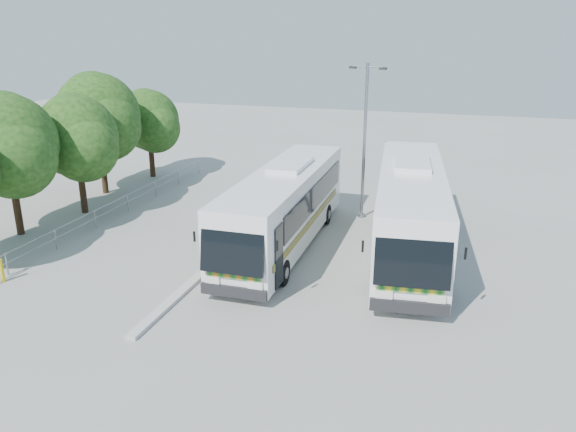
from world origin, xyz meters
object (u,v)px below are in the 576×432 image
(tree_far_d, at_px, (99,115))
(bollard, at_px, (2,271))
(lamppost, at_px, (365,135))
(tree_far_c, at_px, (77,137))
(tree_far_e, at_px, (150,120))
(coach_adjacent, at_px, (410,208))
(tree_far_b, at_px, (8,144))
(coach_main, at_px, (284,206))

(tree_far_d, bearing_deg, bollard, -73.73)
(lamppost, distance_m, bollard, 17.99)
(tree_far_c, distance_m, tree_far_d, 3.93)
(tree_far_e, relative_size, bollard, 5.99)
(bollard, bearing_deg, tree_far_e, 99.84)
(coach_adjacent, relative_size, lamppost, 1.71)
(tree_far_b, xyz_separation_m, bollard, (3.32, -4.78, -4.07))
(tree_far_d, relative_size, tree_far_e, 1.24)
(coach_adjacent, bearing_deg, lamppost, 118.15)
(tree_far_c, relative_size, bollard, 6.57)
(tree_far_b, distance_m, tree_far_d, 7.61)
(tree_far_d, bearing_deg, coach_adjacent, -12.46)
(tree_far_e, relative_size, coach_adjacent, 0.43)
(tree_far_e, bearing_deg, lamppost, -16.19)
(lamppost, bearing_deg, coach_adjacent, -41.00)
(coach_main, relative_size, coach_adjacent, 0.93)
(tree_far_d, bearing_deg, tree_far_e, 81.37)
(tree_far_b, relative_size, coach_main, 0.54)
(tree_far_b, distance_m, coach_main, 13.45)
(tree_far_d, distance_m, coach_main, 14.53)
(tree_far_c, xyz_separation_m, coach_main, (12.08, -1.49, -2.30))
(tree_far_c, bearing_deg, coach_adjacent, -1.54)
(tree_far_c, distance_m, coach_adjacent, 17.85)
(tree_far_e, distance_m, bollard, 17.46)
(tree_far_d, height_order, bollard, tree_far_d)
(bollard, bearing_deg, coach_adjacent, 28.22)
(tree_far_c, relative_size, coach_adjacent, 0.47)
(coach_main, height_order, bollard, coach_main)
(tree_far_e, bearing_deg, coach_main, -37.59)
(tree_far_d, bearing_deg, tree_far_c, -72.17)
(tree_far_d, xyz_separation_m, coach_main, (13.27, -5.19, -2.86))
(coach_main, bearing_deg, lamppost, 61.95)
(tree_far_c, bearing_deg, tree_far_e, 93.54)
(coach_adjacent, height_order, lamppost, lamppost)
(tree_far_c, xyz_separation_m, tree_far_e, (-0.51, 8.20, -0.37))
(bollard, bearing_deg, lamppost, 45.13)
(lamppost, bearing_deg, tree_far_d, -165.28)
(bollard, bearing_deg, tree_far_d, 106.27)
(lamppost, bearing_deg, tree_far_b, -139.48)
(tree_far_b, distance_m, bollard, 7.10)
(lamppost, bearing_deg, coach_main, -102.88)
(coach_adjacent, bearing_deg, coach_main, -176.12)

